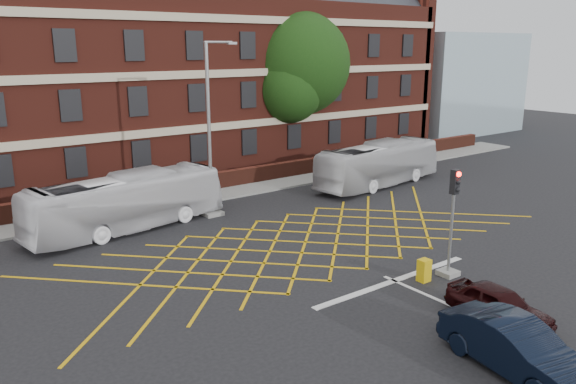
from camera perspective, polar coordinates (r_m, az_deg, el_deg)
ground at (r=24.56m, az=4.70°, el=-6.37°), size 120.00×120.00×0.00m
victorian_building at (r=42.08m, az=-15.51°, el=12.84°), size 51.00×12.17×20.40m
boundary_wall at (r=34.74m, az=-9.58°, el=0.73°), size 56.00×0.50×1.10m
far_pavement at (r=34.00m, az=-8.77°, el=-0.40°), size 60.00×3.00×0.12m
glass_block at (r=62.40m, az=15.76°, el=10.63°), size 14.00×10.00×10.00m
box_junction_hatching at (r=25.98m, az=1.78°, el=-5.10°), size 8.22×8.22×0.02m
stop_line at (r=22.26m, az=10.73°, el=-8.85°), size 8.00×0.30×0.02m
centre_line at (r=19.00m, az=25.74°, el=-14.45°), size 0.15×14.00×0.02m
bus_left at (r=28.43m, az=-16.09°, el=-1.01°), size 10.24×3.78×2.79m
bus_right at (r=36.59m, az=9.21°, el=2.80°), size 10.23×3.52×2.79m
car_navy at (r=17.21m, az=22.13°, el=-14.38°), size 2.15×4.68×1.49m
car_maroon at (r=19.86m, az=20.65°, el=-10.68°), size 1.52×3.60×1.22m
deciduous_tree at (r=43.17m, az=1.04°, el=12.18°), size 7.90×7.75×11.35m
traffic_light_near at (r=22.66m, az=16.23°, el=-4.01°), size 0.70×0.70×4.27m
street_lamp at (r=29.63m, az=-7.82°, el=3.47°), size 2.25×1.00×9.02m
utility_cabinet at (r=22.33m, az=13.65°, el=-7.74°), size 0.44×0.39×0.88m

